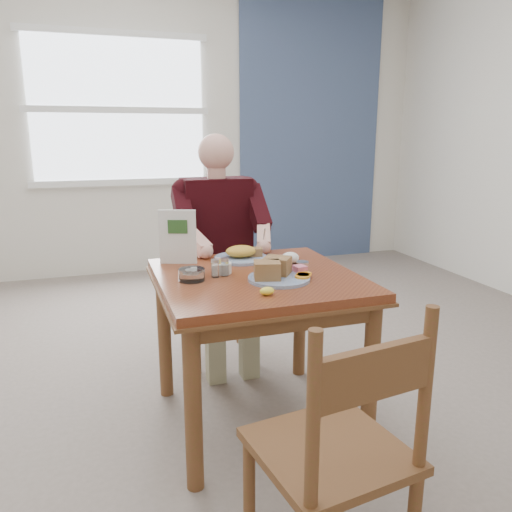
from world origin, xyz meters
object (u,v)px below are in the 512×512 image
object	(u,v)px
chair_near	(339,455)
diner	(220,233)
far_plate	(242,254)
chair_far	(217,283)
near_plate	(277,272)
table	(257,297)

from	to	relation	value
chair_near	diner	world-z (taller)	diner
far_plate	chair_far	bearing A→B (deg)	91.62
chair_near	diner	bearing A→B (deg)	87.43
diner	far_plate	distance (m)	0.42
chair_far	near_plate	bearing A→B (deg)	-86.37
near_plate	far_plate	distance (m)	0.40
chair_far	diner	distance (m)	0.34
near_plate	table	bearing A→B (deg)	118.43
chair_near	diner	xyz separation A→B (m)	(0.08, 1.69, 0.33)
near_plate	chair_near	bearing A→B (deg)	-98.64
far_plate	diner	bearing A→B (deg)	91.97
diner	far_plate	xyz separation A→B (m)	(0.01, -0.42, -0.03)
table	far_plate	distance (m)	0.32
table	chair_near	size ratio (longest dim) A/B	0.97
table	diner	world-z (taller)	diner
diner	far_plate	bearing A→B (deg)	-88.03
table	chair_near	xyz separation A→B (m)	(-0.08, -0.98, -0.16)
chair_far	chair_near	bearing A→B (deg)	-92.45
chair_far	chair_near	distance (m)	1.78
diner	near_plate	bearing A→B (deg)	-85.98
table	chair_far	bearing A→B (deg)	90.00
chair_far	diner	world-z (taller)	diner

